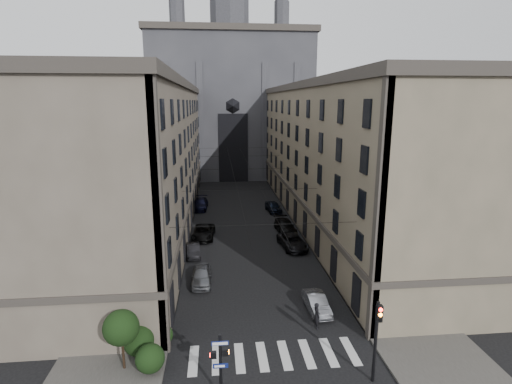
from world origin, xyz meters
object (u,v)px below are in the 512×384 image
object	(u,v)px
traffic_light_right	(377,333)
car_left_near	(202,276)
car_right_midnear	(293,242)
car_left_midfar	(204,232)
car_left_far	(200,204)
gothic_tower	(231,95)
car_right_far	(273,207)
pedestrian	(317,315)
car_right_near	(316,303)
car_left_midnear	(193,250)
pedestrian_signal_left	(220,362)
car_right_midfar	(285,226)

from	to	relation	value
traffic_light_right	car_left_near	bearing A→B (deg)	126.61
car_left_near	car_right_midnear	world-z (taller)	car_left_near
car_left_midfar	car_right_midnear	bearing A→B (deg)	-18.70
car_left_far	car_right_midnear	distance (m)	21.34
car_left_near	car_left_midfar	world-z (taller)	car_left_midfar
gothic_tower	car_left_near	xyz separation A→B (m)	(-5.09, -58.65, -17.03)
car_left_far	car_right_midnear	xyz separation A→B (m)	(11.20, -18.17, -0.06)
gothic_tower	car_right_far	distance (m)	39.28
pedestrian	car_left_far	bearing A→B (deg)	7.34
car_left_far	car_right_near	bearing A→B (deg)	-68.95
car_left_midfar	car_left_far	distance (m)	13.83
car_left_near	car_left_midnear	xyz separation A→B (m)	(-1.11, 6.79, -0.11)
pedestrian_signal_left	car_right_far	world-z (taller)	pedestrian_signal_left
traffic_light_right	car_right_near	bearing A→B (deg)	99.15
car_right_near	car_right_midnear	world-z (taller)	car_right_midnear
car_left_midnear	car_right_far	bearing A→B (deg)	50.51
car_right_near	car_right_far	size ratio (longest dim) A/B	0.89
car_left_midnear	pedestrian	size ratio (longest dim) A/B	2.00
pedestrian_signal_left	car_left_far	distance (m)	41.25
gothic_tower	car_left_midfar	bearing A→B (deg)	-96.51
car_right_near	car_left_far	bearing A→B (deg)	104.98
car_left_near	car_right_midfar	distance (m)	17.25
car_right_near	car_right_midnear	xyz separation A→B (m)	(0.76, 14.08, 0.08)
car_left_near	car_right_midfar	bearing A→B (deg)	54.07
traffic_light_right	car_left_near	xyz separation A→B (m)	(-10.69, 14.38, -2.52)
car_left_midfar	car_right_far	world-z (taller)	car_right_far
car_right_midfar	car_left_far	bearing A→B (deg)	128.01
car_right_midnear	pedestrian_signal_left	bearing A→B (deg)	-117.75
car_left_near	traffic_light_right	bearing A→B (deg)	-53.11
car_left_near	car_left_midfar	bearing A→B (deg)	91.10
car_left_near	pedestrian	size ratio (longest dim) A/B	2.26
car_right_midnear	car_right_far	xyz separation A→B (m)	(-0.04, 15.44, 0.03)
pedestrian_signal_left	car_right_midfar	world-z (taller)	pedestrian_signal_left
gothic_tower	car_right_midnear	size ratio (longest dim) A/B	10.54
pedestrian_signal_left	pedestrian	bearing A→B (deg)	42.25
car_right_midfar	traffic_light_right	bearing A→B (deg)	-93.34
car_right_midnear	car_right_far	distance (m)	15.44
car_left_near	car_right_midfar	world-z (taller)	car_right_midfar
traffic_light_right	car_left_far	bearing A→B (deg)	106.16
gothic_tower	pedestrian_signal_left	xyz separation A→B (m)	(-3.51, -73.46, -15.48)
car_right_midfar	car_right_far	world-z (taller)	car_right_far
gothic_tower	car_left_far	world-z (taller)	gothic_tower
pedestrian	car_right_midnear	bearing A→B (deg)	-13.22
gothic_tower	car_right_midnear	distance (m)	53.52
pedestrian	car_left_midnear	bearing A→B (deg)	24.57
pedestrian	gothic_tower	bearing A→B (deg)	-5.41
car_left_far	car_right_midfar	distance (m)	16.79
car_left_far	pedestrian	size ratio (longest dim) A/B	2.83
pedestrian_signal_left	car_right_far	bearing A→B (deg)	77.56
pedestrian_signal_left	car_right_midfar	bearing A→B (deg)	73.29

